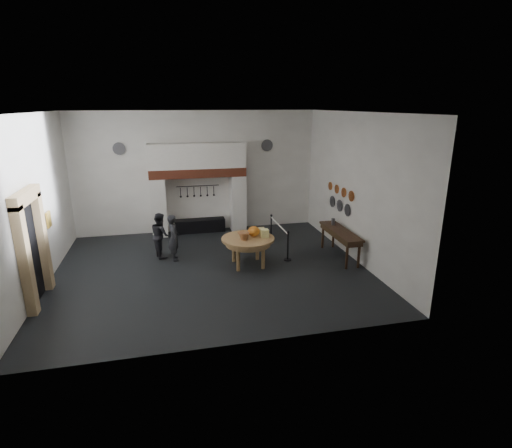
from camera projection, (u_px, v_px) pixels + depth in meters
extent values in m
cube|color=black|center=(212.00, 269.00, 11.88)|extent=(9.00, 8.00, 0.02)
cube|color=silver|center=(206.00, 112.00, 10.58)|extent=(9.00, 8.00, 0.02)
cube|color=white|center=(197.00, 172.00, 14.97)|extent=(9.00, 0.02, 4.50)
cube|color=white|center=(234.00, 240.00, 7.50)|extent=(9.00, 0.02, 4.50)
cube|color=white|center=(35.00, 204.00, 10.27)|extent=(0.02, 8.00, 4.50)
cube|color=white|center=(356.00, 188.00, 12.20)|extent=(0.02, 8.00, 4.50)
cube|color=silver|center=(159.00, 207.00, 14.66)|extent=(0.55, 0.70, 2.15)
cube|color=silver|center=(238.00, 203.00, 15.29)|extent=(0.55, 0.70, 2.15)
cube|color=#9E442B|center=(198.00, 172.00, 14.62)|extent=(3.50, 0.72, 0.32)
cube|color=silver|center=(197.00, 156.00, 14.45)|extent=(3.50, 0.70, 0.90)
cube|color=black|center=(200.00, 225.00, 15.28)|extent=(1.90, 0.45, 0.50)
cylinder|color=black|center=(198.00, 186.00, 15.04)|extent=(1.60, 0.02, 0.02)
cube|color=black|center=(31.00, 254.00, 9.63)|extent=(0.04, 1.10, 2.50)
cube|color=tan|center=(25.00, 262.00, 8.98)|extent=(0.22, 0.30, 2.60)
cube|color=tan|center=(42.00, 242.00, 10.29)|extent=(0.22, 0.30, 2.60)
cube|color=tan|center=(25.00, 197.00, 9.24)|extent=(0.22, 1.70, 0.30)
cube|color=gold|center=(49.00, 219.00, 11.21)|extent=(0.05, 0.34, 0.44)
cylinder|color=tan|center=(248.00, 239.00, 11.94)|extent=(1.86, 1.86, 0.07)
ellipsoid|color=orange|center=(254.00, 231.00, 12.02)|extent=(0.36, 0.36, 0.31)
cube|color=#FFF898|center=(265.00, 233.00, 11.96)|extent=(0.22, 0.22, 0.24)
cube|color=#DBCA83|center=(262.00, 231.00, 12.24)|extent=(0.18, 0.18, 0.20)
cone|color=#966137|center=(244.00, 236.00, 11.73)|extent=(0.38, 0.38, 0.22)
ellipsoid|color=#9B6237|center=(242.00, 232.00, 12.22)|extent=(0.31, 0.18, 0.13)
imported|color=black|center=(174.00, 238.00, 12.37)|extent=(0.41, 0.57, 1.47)
imported|color=black|center=(161.00, 235.00, 12.67)|extent=(0.72, 0.82, 1.44)
cube|color=#392614|center=(341.00, 231.00, 12.56)|extent=(0.55, 2.20, 0.06)
cylinder|color=#555459|center=(333.00, 222.00, 13.08)|extent=(0.12, 0.12, 0.22)
cylinder|color=#C6662D|center=(351.00, 196.00, 12.46)|extent=(0.03, 0.34, 0.34)
cylinder|color=#C6662D|center=(344.00, 192.00, 12.98)|extent=(0.03, 0.32, 0.32)
cylinder|color=#C6662D|center=(337.00, 189.00, 13.49)|extent=(0.03, 0.30, 0.30)
cylinder|color=#C6662D|center=(330.00, 186.00, 14.00)|extent=(0.03, 0.28, 0.28)
cylinder|color=#4C4C51|center=(347.00, 210.00, 12.80)|extent=(0.03, 0.40, 0.40)
cylinder|color=#4C4C51|center=(340.00, 206.00, 13.36)|extent=(0.03, 0.40, 0.40)
cylinder|color=#4C4C51|center=(332.00, 201.00, 13.92)|extent=(0.03, 0.40, 0.40)
cylinder|color=#4C4C51|center=(119.00, 149.00, 14.07)|extent=(0.44, 0.03, 0.44)
cylinder|color=#4C4C51|center=(267.00, 145.00, 15.23)|extent=(0.44, 0.03, 0.44)
cylinder|color=black|center=(288.00, 247.00, 12.43)|extent=(0.05, 0.05, 0.90)
cylinder|color=black|center=(271.00, 228.00, 14.29)|extent=(0.05, 0.05, 0.90)
cylinder|color=white|center=(279.00, 225.00, 13.24)|extent=(0.04, 2.00, 0.04)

